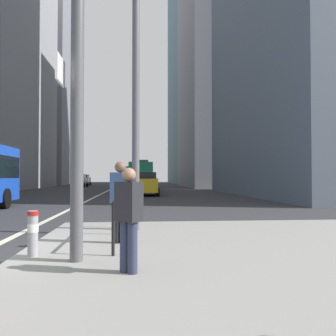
{
  "coord_description": "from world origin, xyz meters",
  "views": [
    {
      "loc": [
        3.23,
        -7.42,
        1.58
      ],
      "look_at": [
        6.95,
        35.7,
        2.62
      ],
      "focal_mm": 38.27,
      "sensor_mm": 36.0,
      "label": 1
    }
  ],
  "objects": [
    {
      "name": "ground_plane",
      "position": [
        0.0,
        20.0,
        0.0
      ],
      "size": [
        160.0,
        160.0,
        0.0
      ],
      "primitive_type": "plane",
      "color": "#303033"
    },
    {
      "name": "median_island",
      "position": [
        5.5,
        -1.0,
        0.07
      ],
      "size": [
        9.0,
        10.0,
        0.15
      ],
      "primitive_type": "cube",
      "color": "gray",
      "rests_on": "ground"
    },
    {
      "name": "lane_centre_line",
      "position": [
        0.0,
        30.0,
        0.01
      ],
      "size": [
        0.2,
        80.0,
        0.01
      ],
      "primitive_type": "cube",
      "color": "beige",
      "rests_on": "ground"
    },
    {
      "name": "office_tower_left_far",
      "position": [
        -16.0,
        70.54,
        26.63
      ],
      "size": [
        11.44,
        25.06,
        53.27
      ],
      "primitive_type": "cube",
      "color": "gray",
      "rests_on": "ground"
    },
    {
      "name": "office_tower_right_mid",
      "position": [
        17.0,
        46.99,
        17.86
      ],
      "size": [
        12.99,
        19.26,
        35.71
      ],
      "primitive_type": "cube",
      "color": "gray",
      "rests_on": "ground"
    },
    {
      "name": "office_tower_right_far",
      "position": [
        17.0,
        73.33,
        28.03
      ],
      "size": [
        11.49,
        25.99,
        56.06
      ],
      "primitive_type": "cube",
      "color": "slate",
      "rests_on": "ground"
    },
    {
      "name": "city_bus_red_receding",
      "position": [
        3.47,
        35.15,
        1.84
      ],
      "size": [
        2.89,
        11.83,
        3.4
      ],
      "color": "#198456",
      "rests_on": "ground"
    },
    {
      "name": "city_bus_red_distant",
      "position": [
        2.77,
        51.63,
        1.84
      ],
      "size": [
        2.8,
        11.69,
        3.4
      ],
      "color": "#198456",
      "rests_on": "ground"
    },
    {
      "name": "car_oncoming_mid",
      "position": [
        -5.37,
        47.19,
        0.99
      ],
      "size": [
        2.09,
        4.35,
        1.94
      ],
      "color": "#232838",
      "rests_on": "ground"
    },
    {
      "name": "car_receding_near",
      "position": [
        4.07,
        22.5,
        0.99
      ],
      "size": [
        2.21,
        4.63,
        1.94
      ],
      "color": "gold",
      "rests_on": "ground"
    },
    {
      "name": "car_receding_far",
      "position": [
        4.04,
        22.83,
        0.99
      ],
      "size": [
        2.09,
        4.06,
        1.94
      ],
      "color": "maroon",
      "rests_on": "ground"
    },
    {
      "name": "car_oncoming_far",
      "position": [
        -6.15,
        56.84,
        0.99
      ],
      "size": [
        2.17,
        4.11,
        1.94
      ],
      "color": "silver",
      "rests_on": "ground"
    },
    {
      "name": "street_lamp_post",
      "position": [
        3.19,
        2.29,
        5.28
      ],
      "size": [
        5.5,
        0.32,
        8.0
      ],
      "color": "#56565B",
      "rests_on": "median_island"
    },
    {
      "name": "bollard_right",
      "position": [
        1.36,
        -0.77,
        0.61
      ],
      "size": [
        0.2,
        0.2,
        0.82
      ],
      "color": "#99999E",
      "rests_on": "median_island"
    },
    {
      "name": "pedestrian_railing",
      "position": [
        2.8,
        0.94,
        0.86
      ],
      "size": [
        0.06,
        3.64,
        0.98
      ],
      "color": "black",
      "rests_on": "median_island"
    },
    {
      "name": "pedestrian_waiting",
      "position": [
        2.86,
        0.42,
        1.13
      ],
      "size": [
        0.45,
        0.38,
        1.76
      ],
      "color": "#423D38",
      "rests_on": "median_island"
    },
    {
      "name": "pedestrian_far",
      "position": [
        3.11,
        -2.02,
        1.01
      ],
      "size": [
        0.44,
        0.44,
        1.57
      ],
      "color": "#2D334C",
      "rests_on": "median_island"
    }
  ]
}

